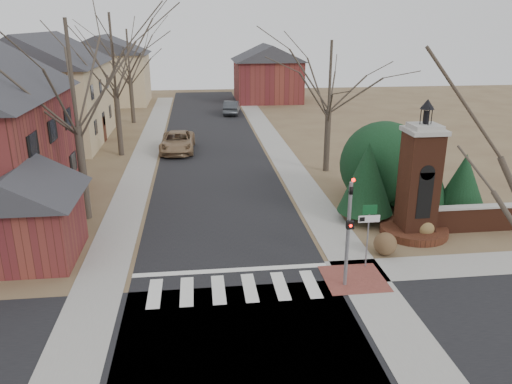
{
  "coord_description": "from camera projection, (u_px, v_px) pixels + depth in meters",
  "views": [
    {
      "loc": [
        -1.18,
        -16.04,
        9.72
      ],
      "look_at": [
        1.47,
        6.0,
        2.1
      ],
      "focal_mm": 35.0,
      "sensor_mm": 36.0,
      "label": 1
    }
  ],
  "objects": [
    {
      "name": "dry_shrub_left",
      "position": [
        385.0,
        244.0,
        21.77
      ],
      "size": [
        1.01,
        1.01,
        1.01
      ],
      "primitive_type": "sphere",
      "color": "brown",
      "rests_on": "ground"
    },
    {
      "name": "evergreen_mid",
      "position": [
        420.0,
        163.0,
        26.39
      ],
      "size": [
        3.4,
        3.4,
        4.7
      ],
      "color": "#473D33",
      "rests_on": "ground"
    },
    {
      "name": "evergreen_far",
      "position": [
        464.0,
        180.0,
        25.91
      ],
      "size": [
        2.4,
        2.4,
        3.3
      ],
      "color": "#473D33",
      "rests_on": "ground"
    },
    {
      "name": "evergreen_mass",
      "position": [
        384.0,
        161.0,
        27.51
      ],
      "size": [
        4.8,
        4.8,
        4.8
      ],
      "primitive_type": "sphere",
      "color": "black",
      "rests_on": "ground"
    },
    {
      "name": "distant_car",
      "position": [
        232.0,
        107.0,
        54.78
      ],
      "size": [
        2.19,
        4.67,
        1.48
      ],
      "primitive_type": "imported",
      "rotation": [
        0.0,
        0.0,
        3.0
      ],
      "color": "#35393E",
      "rests_on": "ground"
    },
    {
      "name": "ground",
      "position": [
        236.0,
        300.0,
        18.35
      ],
      "size": [
        120.0,
        120.0,
        0.0
      ],
      "primitive_type": "plane",
      "color": "brown",
      "rests_on": "ground"
    },
    {
      "name": "sign_post",
      "position": [
        369.0,
        223.0,
        20.22
      ],
      "size": [
        0.9,
        0.07,
        2.75
      ],
      "color": "slate",
      "rests_on": "ground"
    },
    {
      "name": "traffic_signal_pole",
      "position": [
        349.0,
        224.0,
        18.54
      ],
      "size": [
        0.28,
        0.41,
        4.5
      ],
      "color": "slate",
      "rests_on": "ground"
    },
    {
      "name": "evergreen_near",
      "position": [
        367.0,
        177.0,
        24.99
      ],
      "size": [
        2.8,
        2.8,
        4.1
      ],
      "color": "#473D33",
      "rests_on": "ground"
    },
    {
      "name": "brick_garden_wall",
      "position": [
        503.0,
        217.0,
        24.36
      ],
      "size": [
        7.5,
        0.5,
        1.3
      ],
      "color": "#502617",
      "rests_on": "ground"
    },
    {
      "name": "sidewalk_right_main",
      "position": [
        279.0,
        150.0,
        39.59
      ],
      "size": [
        2.0,
        60.0,
        0.02
      ],
      "primitive_type": "cube",
      "color": "gray",
      "rests_on": "ground"
    },
    {
      "name": "garage_left",
      "position": [
        24.0,
        210.0,
        20.88
      ],
      "size": [
        4.8,
        4.8,
        4.29
      ],
      "color": "maroon",
      "rests_on": "ground"
    },
    {
      "name": "house_distant_left",
      "position": [
        105.0,
        68.0,
        60.68
      ],
      "size": [
        10.8,
        8.8,
        8.53
      ],
      "color": "tan",
      "rests_on": "ground"
    },
    {
      "name": "bare_tree_0",
      "position": [
        70.0,
        66.0,
        23.51
      ],
      "size": [
        8.05,
        8.05,
        11.15
      ],
      "color": "#473D33",
      "rests_on": "ground"
    },
    {
      "name": "stop_bar",
      "position": [
        231.0,
        270.0,
        20.51
      ],
      "size": [
        8.0,
        0.35,
        0.02
      ],
      "primitive_type": "cube",
      "color": "silver",
      "rests_on": "ground"
    },
    {
      "name": "dry_shrub_right",
      "position": [
        424.0,
        227.0,
        23.56
      ],
      "size": [
        1.01,
        1.01,
        1.01
      ],
      "primitive_type": "sphere",
      "color": "olive",
      "rests_on": "ground"
    },
    {
      "name": "crosswalk_zone",
      "position": [
        234.0,
        289.0,
        19.1
      ],
      "size": [
        8.0,
        2.2,
        0.02
      ],
      "primitive_type": "cube",
      "color": "silver",
      "rests_on": "ground"
    },
    {
      "name": "sidewalk_left",
      "position": [
        145.0,
        154.0,
        38.42
      ],
      "size": [
        2.0,
        60.0,
        0.02
      ],
      "primitive_type": "cube",
      "color": "gray",
      "rests_on": "ground"
    },
    {
      "name": "pickup_truck",
      "position": [
        178.0,
        142.0,
        38.98
      ],
      "size": [
        2.73,
        5.6,
        1.53
      ],
      "primitive_type": "imported",
      "rotation": [
        0.0,
        0.0,
        -0.03
      ],
      "color": "#91714F",
      "rests_on": "ground"
    },
    {
      "name": "cross_street",
      "position": [
        244.0,
        350.0,
        15.53
      ],
      "size": [
        120.0,
        8.0,
        0.01
      ],
      "primitive_type": "cube",
      "color": "black",
      "rests_on": "ground"
    },
    {
      "name": "bare_tree_3",
      "position": [
        330.0,
        71.0,
        32.05
      ],
      "size": [
        7.0,
        7.0,
        9.7
      ],
      "color": "#473D33",
      "rests_on": "ground"
    },
    {
      "name": "bare_tree_2",
      "position": [
        128.0,
        51.0,
        48.09
      ],
      "size": [
        7.35,
        7.35,
        10.19
      ],
      "color": "#473D33",
      "rests_on": "ground"
    },
    {
      "name": "house_distant_right",
      "position": [
        268.0,
        72.0,
        63.14
      ],
      "size": [
        8.8,
        8.8,
        7.3
      ],
      "color": "maroon",
      "rests_on": "ground"
    },
    {
      "name": "bare_tree_1",
      "position": [
        112.0,
        46.0,
        35.61
      ],
      "size": [
        8.4,
        8.4,
        11.64
      ],
      "color": "#473D33",
      "rests_on": "ground"
    },
    {
      "name": "curb_apron",
      "position": [
        354.0,
        279.0,
        19.83
      ],
      "size": [
        2.4,
        2.4,
        0.02
      ],
      "primitive_type": "cube",
      "color": "brown",
      "rests_on": "ground"
    },
    {
      "name": "house_stucco_left",
      "position": [
        43.0,
        87.0,
        40.68
      ],
      "size": [
        9.8,
        12.8,
        9.28
      ],
      "color": "tan",
      "rests_on": "ground"
    },
    {
      "name": "main_street",
      "position": [
        213.0,
        152.0,
        39.01
      ],
      "size": [
        8.0,
        70.0,
        0.01
      ],
      "primitive_type": "cube",
      "color": "black",
      "rests_on": "ground"
    },
    {
      "name": "brick_gate_monument",
      "position": [
        418.0,
        191.0,
        23.35
      ],
      "size": [
        3.2,
        3.2,
        6.47
      ],
      "color": "#502617",
      "rests_on": "ground"
    }
  ]
}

